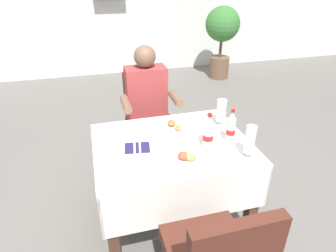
% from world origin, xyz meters
% --- Properties ---
extents(ground_plane, '(11.00, 11.00, 0.00)m').
position_xyz_m(ground_plane, '(0.00, 0.00, 0.00)').
color(ground_plane, '#66605B').
extents(main_dining_table, '(1.08, 0.84, 0.75)m').
position_xyz_m(main_dining_table, '(0.04, 0.10, 0.57)').
color(main_dining_table, white).
rests_on(main_dining_table, ground).
extents(chair_far_diner_seat, '(0.44, 0.50, 0.97)m').
position_xyz_m(chair_far_diner_seat, '(0.04, 0.91, 0.55)').
color(chair_far_diner_seat, '#4C2319').
rests_on(chair_far_diner_seat, ground).
extents(seated_diner_far, '(0.50, 0.46, 1.26)m').
position_xyz_m(seated_diner_far, '(0.01, 0.80, 0.71)').
color(seated_diner_far, '#282D42').
rests_on(seated_diner_far, ground).
extents(plate_near_camera, '(0.24, 0.24, 0.06)m').
position_xyz_m(plate_near_camera, '(0.07, -0.13, 0.77)').
color(plate_near_camera, white).
rests_on(plate_near_camera, main_dining_table).
extents(plate_far_diner, '(0.26, 0.26, 0.05)m').
position_xyz_m(plate_far_diner, '(0.11, 0.29, 0.76)').
color(plate_far_diner, white).
rests_on(plate_far_diner, main_dining_table).
extents(beer_glass_left, '(0.08, 0.08, 0.21)m').
position_xyz_m(beer_glass_left, '(0.48, 0.26, 0.86)').
color(beer_glass_left, white).
rests_on(beer_glass_left, main_dining_table).
extents(beer_glass_middle, '(0.07, 0.07, 0.22)m').
position_xyz_m(beer_glass_middle, '(0.47, -0.20, 0.87)').
color(beer_glass_middle, white).
rests_on(beer_glass_middle, main_dining_table).
extents(cola_bottle_primary, '(0.06, 0.06, 0.25)m').
position_xyz_m(cola_bottle_primary, '(0.44, 0.01, 0.86)').
color(cola_bottle_primary, silver).
rests_on(cola_bottle_primary, main_dining_table).
extents(cola_bottle_secondary, '(0.07, 0.07, 0.26)m').
position_xyz_m(cola_bottle_secondary, '(0.26, -0.03, 0.86)').
color(cola_bottle_secondary, silver).
rests_on(cola_bottle_secondary, main_dining_table).
extents(napkin_cutlery_set, '(0.19, 0.20, 0.01)m').
position_xyz_m(napkin_cutlery_set, '(-0.21, 0.09, 0.76)').
color(napkin_cutlery_set, '#231E4C').
rests_on(napkin_cutlery_set, main_dining_table).
extents(potted_plant_corner, '(0.60, 0.60, 1.27)m').
position_xyz_m(potted_plant_corner, '(1.87, 3.30, 0.83)').
color(potted_plant_corner, brown).
rests_on(potted_plant_corner, ground).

